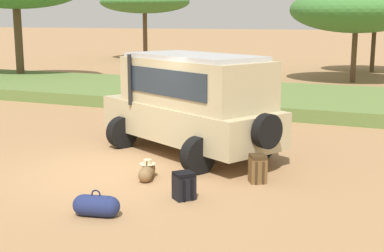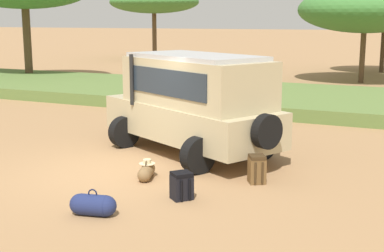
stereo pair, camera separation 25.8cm
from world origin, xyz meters
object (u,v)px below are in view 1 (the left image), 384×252
Objects in this scene: duffel_bag_soft_canvas at (96,206)px; acacia_tree_right_mid at (375,19)px; safari_vehicle at (191,102)px; backpack_beside_front_wheel at (184,186)px; acacia_tree_far_left at (145,2)px; backpack_cluster_center at (257,169)px; duffel_bag_low_black_case at (147,172)px; acacia_tree_centre_back at (357,10)px.

acacia_tree_right_mid is at bearing 85.94° from duffel_bag_soft_canvas.
backpack_beside_front_wheel is (1.21, -3.17, -1.04)m from safari_vehicle.
acacia_tree_far_left is 18.66m from acacia_tree_right_mid.
backpack_cluster_center is (0.96, 1.53, 0.03)m from backpack_beside_front_wheel.
backpack_cluster_center reaches higher than duffel_bag_low_black_case.
acacia_tree_far_left is at bearing 121.88° from backpack_cluster_center.
duffel_bag_low_black_case is at bearing 144.72° from backpack_beside_front_wheel.
backpack_cluster_center is at bearing -88.85° from acacia_tree_centre_back.
duffel_bag_low_black_case is 2.25m from duffel_bag_soft_canvas.
duffel_bag_low_black_case is at bearing -94.92° from acacia_tree_right_mid.
acacia_tree_centre_back is at bearing 84.09° from safari_vehicle.
safari_vehicle is 23.70m from acacia_tree_right_mid.
acacia_tree_right_mid reaches higher than duffel_bag_low_black_case.
acacia_tree_centre_back is (1.79, 17.24, 2.43)m from safari_vehicle.
safari_vehicle is at bearing -95.91° from acacia_tree_centre_back.
duffel_bag_low_black_case is at bearing -61.84° from acacia_tree_far_left.
acacia_tree_right_mid is at bearing 84.64° from safari_vehicle.
duffel_bag_soft_canvas is (0.23, -2.24, 0.03)m from duffel_bag_low_black_case.
acacia_tree_right_mid is at bearing -12.41° from acacia_tree_far_left.
acacia_tree_centre_back is at bearing -30.05° from acacia_tree_far_left.
safari_vehicle is 4.68m from duffel_bag_soft_canvas.
duffel_bag_soft_canvas is at bearing -94.12° from acacia_tree_centre_back.
safari_vehicle reaches higher than backpack_beside_front_wheel.
acacia_tree_centre_back reaches higher than backpack_cluster_center.
acacia_tree_far_left reaches higher than backpack_beside_front_wheel.
acacia_tree_far_left is (-17.18, 30.68, 4.35)m from backpack_beside_front_wheel.
acacia_tree_right_mid is (1.00, 26.68, 2.99)m from backpack_beside_front_wheel.
duffel_bag_soft_canvas is 0.12× the size of acacia_tree_centre_back.
acacia_tree_far_left reaches higher than acacia_tree_centre_back.
safari_vehicle is at bearing 92.71° from duffel_bag_soft_canvas.
duffel_bag_low_black_case is 19.95m from acacia_tree_centre_back.
acacia_tree_centre_back is at bearing -93.85° from acacia_tree_right_mid.
acacia_tree_far_left reaches higher than safari_vehicle.
safari_vehicle is 17.51m from acacia_tree_centre_back.
acacia_tree_far_left is at bearing 116.79° from duffel_bag_soft_canvas.
safari_vehicle is at bearing -59.87° from acacia_tree_far_left.
duffel_bag_soft_canvas is (0.22, -4.54, -1.11)m from safari_vehicle.
acacia_tree_right_mid is (2.21, 23.52, 1.95)m from safari_vehicle.
acacia_tree_centre_back is at bearing 85.88° from duffel_bag_soft_canvas.
acacia_tree_right_mid reaches higher than safari_vehicle.
acacia_tree_far_left is 1.10× the size of acacia_tree_centre_back.
duffel_bag_soft_canvas is at bearing -123.85° from backpack_cluster_center.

